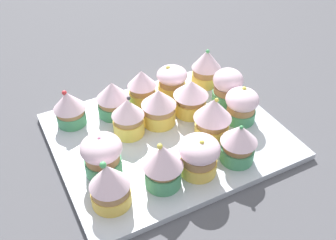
{
  "coord_description": "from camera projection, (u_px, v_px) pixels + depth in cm",
  "views": [
    {
      "loc": [
        -23.86,
        -45.96,
        46.04
      ],
      "look_at": [
        0.0,
        0.0,
        4.2
      ],
      "focal_mm": 41.32,
      "sensor_mm": 36.0,
      "label": 1
    }
  ],
  "objects": [
    {
      "name": "cupcake_5",
      "position": [
        213.0,
        117.0,
        0.65
      ],
      "size": [
        6.52,
        6.52,
        8.16
      ],
      "color": "#EFC651",
      "rests_on": "baking_tray"
    },
    {
      "name": "cupcake_13",
      "position": [
        142.0,
        86.0,
        0.74
      ],
      "size": [
        5.56,
        5.56,
        6.98
      ],
      "color": "#EFC651",
      "rests_on": "baking_tray"
    },
    {
      "name": "cupcake_8",
      "position": [
        160.0,
        106.0,
        0.69
      ],
      "size": [
        6.28,
        6.28,
        7.0
      ],
      "color": "#EFC651",
      "rests_on": "baking_tray"
    },
    {
      "name": "ground_plane",
      "position": [
        168.0,
        144.0,
        0.7
      ],
      "size": [
        180.0,
        180.0,
        3.0
      ],
      "primitive_type": "cube",
      "color": "#4C4C51"
    },
    {
      "name": "cupcake_0",
      "position": [
        110.0,
        185.0,
        0.54
      ],
      "size": [
        5.86,
        5.86,
        7.8
      ],
      "color": "#EFC651",
      "rests_on": "baking_tray"
    },
    {
      "name": "cupcake_6",
      "position": [
        241.0,
        105.0,
        0.69
      ],
      "size": [
        6.03,
        6.03,
        6.82
      ],
      "color": "#4C9E6B",
      "rests_on": "baking_tray"
    },
    {
      "name": "cupcake_15",
      "position": [
        206.0,
        67.0,
        0.78
      ],
      "size": [
        5.94,
        5.94,
        7.97
      ],
      "color": "#EFC651",
      "rests_on": "baking_tray"
    },
    {
      "name": "cupcake_9",
      "position": [
        191.0,
        96.0,
        0.71
      ],
      "size": [
        6.47,
        6.47,
        7.08
      ],
      "color": "#EFC651",
      "rests_on": "baking_tray"
    },
    {
      "name": "cupcake_2",
      "position": [
        199.0,
        155.0,
        0.59
      ],
      "size": [
        6.46,
        6.46,
        6.88
      ],
      "color": "#EFC651",
      "rests_on": "baking_tray"
    },
    {
      "name": "cupcake_7",
      "position": [
        128.0,
        117.0,
        0.66
      ],
      "size": [
        5.65,
        5.65,
        7.38
      ],
      "color": "#EFC651",
      "rests_on": "baking_tray"
    },
    {
      "name": "cupcake_12",
      "position": [
        113.0,
        98.0,
        0.71
      ],
      "size": [
        6.15,
        6.15,
        6.86
      ],
      "color": "#4C9E6B",
      "rests_on": "baking_tray"
    },
    {
      "name": "baking_tray",
      "position": [
        168.0,
        136.0,
        0.69
      ],
      "size": [
        38.96,
        32.17,
        1.2
      ],
      "color": "silver",
      "rests_on": "ground_plane"
    },
    {
      "name": "cupcake_10",
      "position": [
        227.0,
        87.0,
        0.73
      ],
      "size": [
        5.72,
        5.72,
        7.39
      ],
      "color": "#4C9E6B",
      "rests_on": "baking_tray"
    },
    {
      "name": "cupcake_4",
      "position": [
        102.0,
        155.0,
        0.59
      ],
      "size": [
        6.44,
        6.44,
        7.19
      ],
      "color": "#4C9E6B",
      "rests_on": "baking_tray"
    },
    {
      "name": "cupcake_11",
      "position": [
        70.0,
        107.0,
        0.69
      ],
      "size": [
        5.78,
        5.78,
        6.97
      ],
      "color": "#4C9E6B",
      "rests_on": "baking_tray"
    },
    {
      "name": "cupcake_3",
      "position": [
        239.0,
        142.0,
        0.61
      ],
      "size": [
        5.9,
        5.9,
        7.36
      ],
      "color": "#4C9E6B",
      "rests_on": "baking_tray"
    },
    {
      "name": "cupcake_1",
      "position": [
        163.0,
        165.0,
        0.57
      ],
      "size": [
        6.11,
        6.11,
        7.97
      ],
      "color": "#4C9E6B",
      "rests_on": "baking_tray"
    },
    {
      "name": "cupcake_14",
      "position": [
        172.0,
        80.0,
        0.76
      ],
      "size": [
        6.01,
        6.01,
        6.35
      ],
      "color": "#EFC651",
      "rests_on": "baking_tray"
    }
  ]
}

